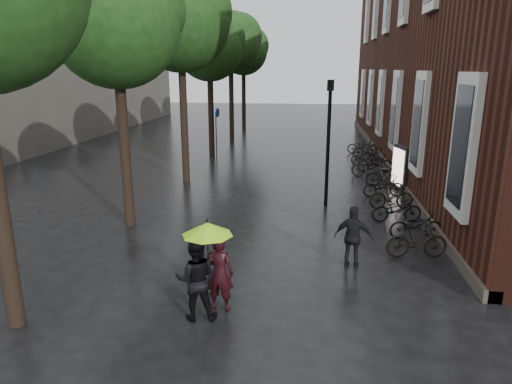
% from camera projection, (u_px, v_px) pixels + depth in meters
% --- Properties ---
extents(ground, '(120.00, 120.00, 0.00)m').
position_uv_depth(ground, '(204.00, 373.00, 7.56)').
color(ground, black).
extents(brick_building, '(10.20, 33.20, 12.00)m').
position_uv_depth(brick_building, '(488.00, 46.00, 23.37)').
color(brick_building, '#38160F').
rests_on(brick_building, ground).
extents(bg_building, '(16.00, 30.00, 14.00)m').
position_uv_depth(bg_building, '(7.00, 40.00, 35.16)').
color(bg_building, '#47423D').
rests_on(bg_building, ground).
extents(street_trees, '(4.33, 34.03, 8.91)m').
position_uv_depth(street_trees, '(196.00, 36.00, 21.61)').
color(street_trees, black).
rests_on(street_trees, ground).
extents(person_burgundy, '(0.64, 0.45, 1.64)m').
position_uv_depth(person_burgundy, '(219.00, 273.00, 9.36)').
color(person_burgundy, black).
rests_on(person_burgundy, ground).
extents(person_black, '(0.93, 0.78, 1.71)m').
position_uv_depth(person_black, '(196.00, 279.00, 9.02)').
color(person_black, black).
rests_on(person_black, ground).
extents(lime_umbrella, '(1.03, 1.03, 1.52)m').
position_uv_depth(lime_umbrella, '(207.00, 229.00, 8.98)').
color(lime_umbrella, black).
rests_on(lime_umbrella, ground).
extents(pedestrian_walking, '(1.00, 0.57, 1.61)m').
position_uv_depth(pedestrian_walking, '(353.00, 237.00, 11.39)').
color(pedestrian_walking, black).
rests_on(pedestrian_walking, ground).
extents(parked_bicycles, '(2.12, 16.09, 1.00)m').
position_uv_depth(parked_bicycles, '(380.00, 175.00, 19.63)').
color(parked_bicycles, black).
rests_on(parked_bicycles, ground).
extents(ad_lightbox, '(0.28, 1.21, 1.82)m').
position_uv_depth(ad_lightbox, '(401.00, 168.00, 18.72)').
color(ad_lightbox, black).
rests_on(ad_lightbox, ground).
extents(lamp_post, '(0.23, 0.23, 4.51)m').
position_uv_depth(lamp_post, '(329.00, 132.00, 16.00)').
color(lamp_post, black).
rests_on(lamp_post, ground).
extents(cycle_sign, '(0.15, 0.50, 2.75)m').
position_uv_depth(cycle_sign, '(217.00, 125.00, 25.48)').
color(cycle_sign, '#262628').
rests_on(cycle_sign, ground).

